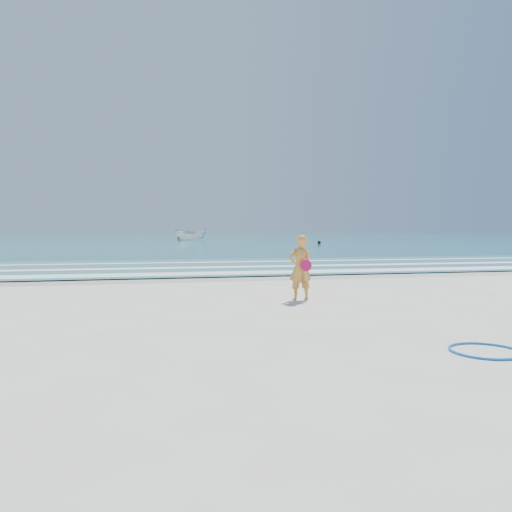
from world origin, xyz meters
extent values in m
plane|color=silver|center=(0.00, 0.00, 0.00)|extent=(400.00, 400.00, 0.00)
cube|color=#B2A893|center=(0.00, 9.00, 0.00)|extent=(400.00, 2.40, 0.00)
cube|color=#19727F|center=(0.00, 105.00, 0.02)|extent=(400.00, 190.00, 0.04)
cube|color=#59B7AD|center=(0.00, 14.00, 0.04)|extent=(400.00, 10.00, 0.01)
cube|color=white|center=(0.00, 10.30, 0.05)|extent=(400.00, 1.40, 0.01)
cube|color=white|center=(0.00, 13.20, 0.05)|extent=(400.00, 0.90, 0.01)
cube|color=white|center=(0.00, 16.50, 0.05)|extent=(400.00, 0.60, 0.01)
torus|color=#0C77DF|center=(1.98, -1.90, 0.02)|extent=(1.22, 1.22, 0.03)
imported|color=silver|center=(4.52, 67.29, 0.98)|extent=(5.13, 2.73, 1.88)
sphere|color=black|center=(16.66, 45.04, 0.24)|extent=(0.40, 0.40, 0.40)
imported|color=orange|center=(1.09, 3.37, 0.75)|extent=(0.56, 0.38, 1.50)
cylinder|color=#DC1357|center=(1.17, 3.19, 0.81)|extent=(0.27, 0.08, 0.27)
camera|label=1|loc=(-2.44, -7.62, 1.62)|focal=35.00mm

